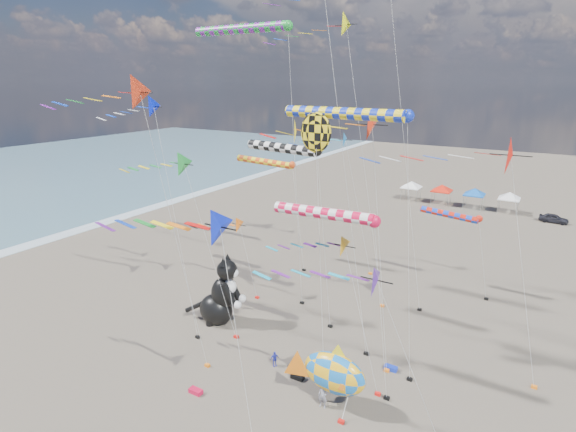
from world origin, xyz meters
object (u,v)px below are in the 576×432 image
at_px(child_green, 346,372).
at_px(fish_inflatable, 333,373).
at_px(child_blue, 275,359).
at_px(parked_car, 554,218).
at_px(person_adult, 323,396).
at_px(cat_inflatable, 218,290).

bearing_deg(child_green, fish_inflatable, -80.61).
relative_size(child_blue, parked_car, 0.31).
height_order(person_adult, child_green, person_adult).
relative_size(person_adult, child_blue, 1.43).
height_order(cat_inflatable, child_green, cat_inflatable).
relative_size(person_adult, child_green, 1.32).
distance_m(fish_inflatable, parked_car, 51.76).
bearing_deg(cat_inflatable, parked_car, 46.54).
distance_m(cat_inflatable, person_adult, 13.07).
height_order(child_green, parked_car, parked_car).
height_order(fish_inflatable, child_blue, fish_inflatable).
xyz_separation_m(person_adult, child_blue, (-4.82, 2.00, -0.25)).
xyz_separation_m(cat_inflatable, child_blue, (7.18, -2.71, -2.44)).
height_order(fish_inflatable, person_adult, fish_inflatable).
bearing_deg(child_blue, parked_car, 13.75).
bearing_deg(child_green, parked_car, 79.74).
bearing_deg(parked_car, child_blue, 167.13).
xyz_separation_m(child_blue, parked_car, (16.13, 48.91, 0.06)).
bearing_deg(person_adult, child_green, 85.60).
height_order(person_adult, parked_car, person_adult).
distance_m(person_adult, child_green, 3.13).
height_order(cat_inflatable, child_blue, cat_inflatable).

